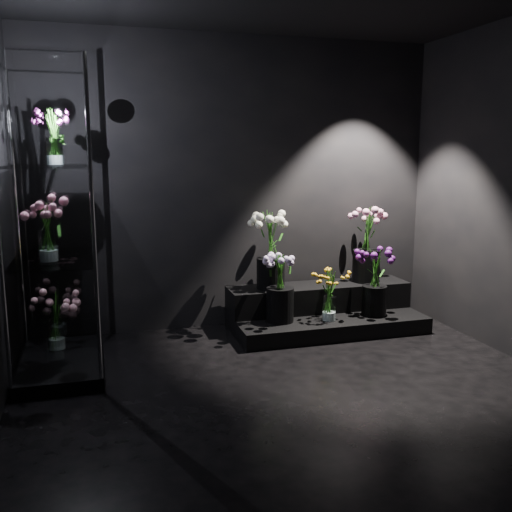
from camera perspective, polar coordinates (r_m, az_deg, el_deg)
name	(u,v)px	position (r m, az deg, el deg)	size (l,w,h in m)	color
floor	(309,406)	(4.05, 5.29, -14.71)	(4.00, 4.00, 0.00)	black
wall_back	(236,184)	(5.58, -2.03, 7.17)	(4.00, 4.00, 0.00)	black
display_riser	(323,310)	(5.69, 6.70, -5.43)	(1.84, 0.82, 0.41)	black
display_case	(52,223)	(4.59, -19.76, 3.09)	(0.64, 1.07, 2.36)	black
bouquet_orange_bells	(329,294)	(5.36, 7.35, -3.82)	(0.28, 0.28, 0.48)	white
bouquet_lilac	(280,282)	(5.26, 2.44, -2.63)	(0.33, 0.33, 0.68)	black
bouquet_purple	(375,280)	(5.60, 11.81, -2.37)	(0.33, 0.33, 0.64)	black
bouquet_cream_roses	(271,245)	(5.46, 1.49, 1.15)	(0.41, 0.41, 0.76)	black
bouquet_pink_roses	(367,241)	(5.85, 11.03, 1.50)	(0.45, 0.45, 0.76)	black
bouquet_case_pink	(47,228)	(4.44, -20.16, 2.63)	(0.37, 0.37, 0.46)	white
bouquet_case_magenta	(54,137)	(4.71, -19.58, 11.18)	(0.29, 0.29, 0.42)	white
bouquet_case_base_pink	(55,319)	(4.98, -19.42, -5.98)	(0.38, 0.38, 0.47)	white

